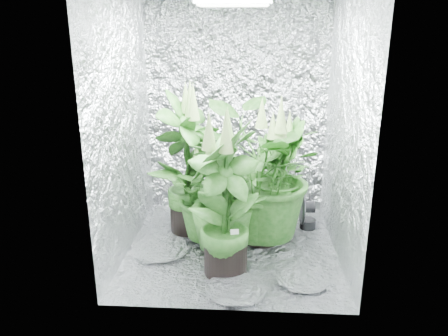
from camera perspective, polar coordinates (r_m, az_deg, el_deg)
ground at (r=3.48m, az=1.05°, el=-10.31°), size 1.60×1.60×0.00m
walls at (r=3.14m, az=1.15°, el=6.00°), size 1.62×1.62×2.00m
plant_a at (r=3.47m, az=-1.81°, el=-3.40°), size 0.78×0.78×0.83m
plant_b at (r=3.57m, az=-4.80°, el=0.46°), size 0.81×0.81×1.25m
plant_c at (r=3.65m, az=7.14°, el=-1.21°), size 0.64×0.64×1.02m
plant_d at (r=3.25m, az=-0.13°, el=-3.99°), size 0.64×0.64×0.96m
plant_e at (r=3.39m, az=5.08°, el=-0.87°), size 1.13×1.13×1.18m
plant_f at (r=2.93m, az=0.20°, el=-4.23°), size 0.77×0.77×1.18m
circulation_fan at (r=3.80m, az=10.53°, el=-5.69°), size 0.14×0.30×0.35m
plant_label at (r=3.00m, az=1.41°, el=-8.84°), size 0.06×0.04×0.09m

